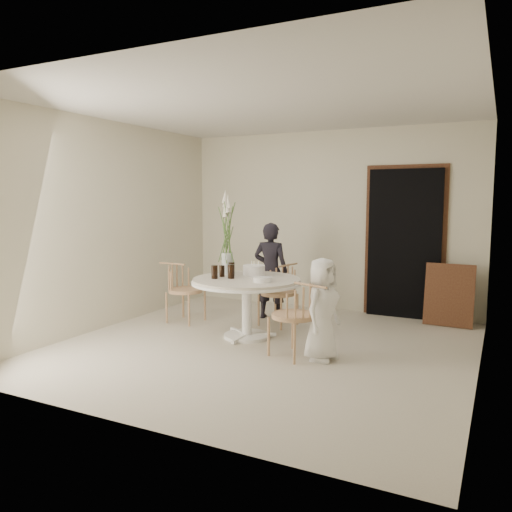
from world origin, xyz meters
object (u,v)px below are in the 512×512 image
at_px(birthday_cake, 254,270).
at_px(chair_far, 283,285).
at_px(boy, 322,309).
at_px(girl, 271,271).
at_px(flower_vase, 227,234).
at_px(chair_left, 179,283).
at_px(table, 247,288).
at_px(chair_right, 302,309).

bearing_deg(birthday_cake, chair_far, 76.45).
xyz_separation_m(boy, birthday_cake, (-1.11, 0.63, 0.26)).
bearing_deg(girl, boy, 126.83).
height_order(birthday_cake, flower_vase, flower_vase).
xyz_separation_m(birthday_cake, flower_vase, (-0.37, -0.02, 0.44)).
relative_size(chair_left, birthday_cake, 2.97).
bearing_deg(table, flower_vase, 150.77).
relative_size(table, girl, 0.98).
relative_size(girl, flower_vase, 1.27).
xyz_separation_m(girl, boy, (1.24, -1.41, -0.14)).
distance_m(chair_far, chair_left, 1.44).
bearing_deg(table, birthday_cake, 94.87).
bearing_deg(boy, chair_left, 82.39).
bearing_deg(chair_left, chair_right, -108.37).
height_order(chair_far, flower_vase, flower_vase).
xyz_separation_m(girl, birthday_cake, (0.13, -0.78, 0.12)).
bearing_deg(chair_far, birthday_cake, -91.04).
xyz_separation_m(table, girl, (-0.15, 1.02, 0.06)).
distance_m(table, girl, 1.03).
xyz_separation_m(boy, flower_vase, (-1.49, 0.61, 0.70)).
bearing_deg(table, girl, 98.40).
height_order(table, flower_vase, flower_vase).
bearing_deg(chair_left, chair_far, -67.48).
bearing_deg(chair_far, chair_left, -146.99).
height_order(table, birthday_cake, birthday_cake).
relative_size(chair_far, chair_right, 0.98).
xyz_separation_m(chair_right, chair_left, (-2.12, 0.79, -0.01)).
bearing_deg(chair_left, birthday_cake, -92.16).
height_order(chair_left, boy, boy).
height_order(chair_far, chair_left, chair_left).
relative_size(chair_right, girl, 0.61).
height_order(chair_far, birthday_cake, birthday_cake).
height_order(chair_right, boy, boy).
xyz_separation_m(table, flower_vase, (-0.40, 0.22, 0.62)).
height_order(table, boy, boy).
relative_size(girl, birthday_cake, 4.98).
bearing_deg(boy, chair_far, 48.06).
relative_size(boy, birthday_cake, 3.96).
bearing_deg(chair_left, table, -102.84).
height_order(chair_left, birthday_cake, birthday_cake).
bearing_deg(chair_far, girl, 157.94).
xyz_separation_m(chair_far, flower_vase, (-0.52, -0.61, 0.71)).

